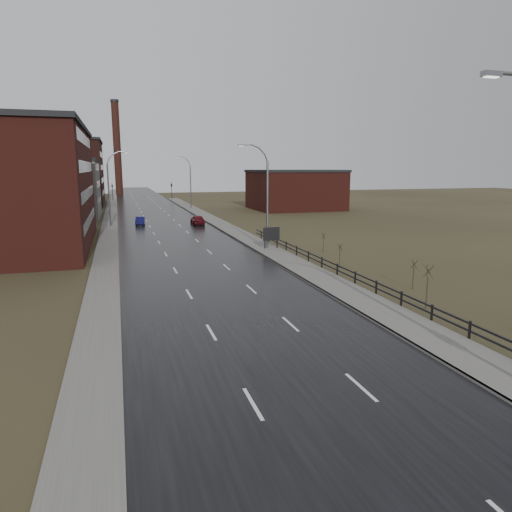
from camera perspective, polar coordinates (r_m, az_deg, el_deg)
ground at (r=15.84m, az=12.85°, el=-23.27°), size 320.00×320.00×0.00m
road at (r=72.13m, az=-11.33°, el=3.70°), size 14.00×300.00×0.06m
sidewalk_right at (r=49.54m, az=1.54°, el=0.75°), size 3.20×180.00×0.18m
curb_right at (r=49.08m, az=-0.14°, el=0.66°), size 0.16×180.00×0.18m
sidewalk_left at (r=71.82m, az=-17.86°, el=3.38°), size 2.40×260.00×0.12m
warehouse_mid at (r=90.04m, az=-24.20°, el=7.70°), size 16.32×20.40×10.50m
warehouse_far at (r=120.37m, az=-24.93°, el=9.41°), size 26.52×24.48×15.50m
building_right at (r=100.47m, az=4.90°, el=8.27°), size 18.36×16.32×8.50m
smokestack at (r=161.40m, az=-16.97°, el=12.83°), size 2.70×2.70×30.70m
streetlight_right_mid at (r=49.77m, az=1.10°, el=7.47°), size 3.36×0.28×11.35m
streetlight_left at (r=73.33m, az=-17.71°, el=8.07°), size 3.36×0.28×11.35m
streetlight_right_far at (r=102.46m, az=-8.35°, el=9.13°), size 3.36×0.28×11.35m
guardrail at (r=35.11m, az=12.84°, el=-2.73°), size 0.10×53.05×1.10m
shrub_c at (r=30.98m, az=20.63°, el=-3.47°), size 0.67×0.71×2.85m
shrub_d at (r=35.57m, az=19.09°, el=-2.11°), size 0.53×0.56×2.23m
shrub_e at (r=41.76m, az=10.44°, el=0.15°), size 0.52×0.55×2.19m
shrub_f at (r=49.14m, az=8.43°, el=1.74°), size 0.49×0.52×2.06m
billboard at (r=49.88m, az=1.93°, el=2.68°), size 1.89×0.17×2.51m
traffic_light_left at (r=131.34m, az=-17.55°, el=8.57°), size 0.58×2.73×5.30m
traffic_light_right at (r=132.16m, az=-10.53°, el=8.90°), size 0.58×2.73×5.30m
car_near at (r=73.92m, az=-14.27°, el=4.23°), size 1.71×4.03×1.29m
car_far at (r=72.72m, az=-7.31°, el=4.48°), size 1.93×4.63×1.57m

